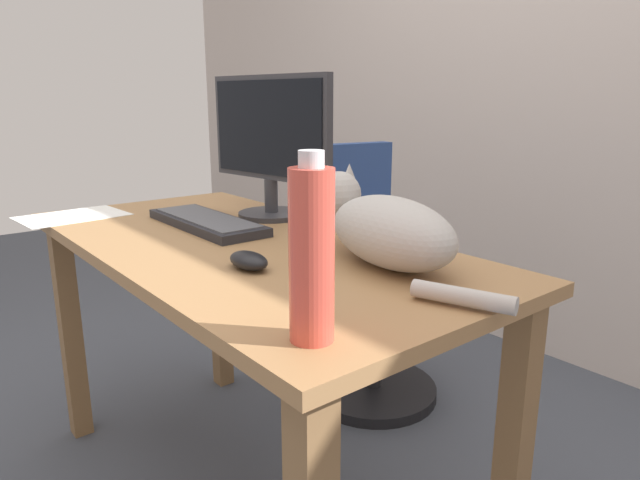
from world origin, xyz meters
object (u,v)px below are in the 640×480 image
object	(u,v)px
monitor	(270,141)
keyboard	(207,222)
computer_mouse	(249,261)
office_chair	(367,289)
cat	(384,227)
water_bottle	(312,254)

from	to	relation	value
monitor	keyboard	size ratio (longest dim) A/B	1.09
keyboard	computer_mouse	size ratio (longest dim) A/B	4.00
office_chair	computer_mouse	distance (m)	0.99
keyboard	cat	world-z (taller)	cat
keyboard	water_bottle	xyz separation A→B (m)	(0.78, -0.24, 0.12)
office_chair	water_bottle	world-z (taller)	water_bottle
monitor	keyboard	xyz separation A→B (m)	(-0.00, -0.22, -0.21)
computer_mouse	water_bottle	xyz separation A→B (m)	(0.36, -0.12, 0.11)
computer_mouse	monitor	bearing A→B (deg)	140.80
monitor	cat	world-z (taller)	monitor
office_chair	cat	bearing A→B (deg)	-41.77
monitor	computer_mouse	size ratio (longest dim) A/B	4.36
cat	computer_mouse	xyz separation A→B (m)	(-0.15, -0.25, -0.06)
keyboard	office_chair	bearing A→B (deg)	93.82
cat	computer_mouse	world-z (taller)	cat
monitor	keyboard	bearing A→B (deg)	-90.82
keyboard	cat	size ratio (longest dim) A/B	0.73
keyboard	monitor	bearing A→B (deg)	89.18
monitor	computer_mouse	distance (m)	0.57
keyboard	cat	xyz separation A→B (m)	(0.57, 0.13, 0.07)
monitor	cat	bearing A→B (deg)	-8.85
computer_mouse	office_chair	bearing A→B (deg)	120.10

